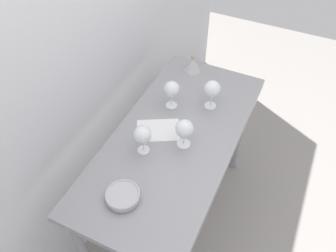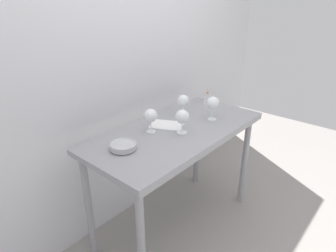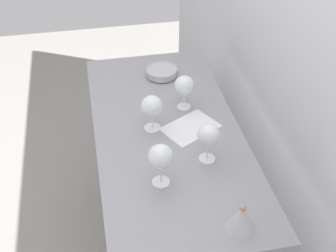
{
  "view_description": "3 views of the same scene",
  "coord_description": "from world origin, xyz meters",
  "px_view_note": "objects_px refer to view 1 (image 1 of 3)",
  "views": [
    {
      "loc": [
        -1.16,
        -0.51,
        2.32
      ],
      "look_at": [
        -0.0,
        0.04,
        0.97
      ],
      "focal_mm": 36.71,
      "sensor_mm": 36.0,
      "label": 1
    },
    {
      "loc": [
        -1.49,
        -1.2,
        1.77
      ],
      "look_at": [
        -0.07,
        0.03,
        0.93
      ],
      "focal_mm": 30.96,
      "sensor_mm": 36.0,
      "label": 2
    },
    {
      "loc": [
        1.55,
        -0.31,
        2.16
      ],
      "look_at": [
        0.08,
        -0.02,
        0.99
      ],
      "focal_mm": 48.0,
      "sensor_mm": 36.0,
      "label": 3
    }
  ],
  "objects_px": {
    "wine_glass_far_right": "(172,89)",
    "wine_glass_near_right": "(212,89)",
    "tasting_sheet_upper": "(159,130)",
    "tasting_bowl": "(123,196)",
    "wine_glass_far_left": "(142,135)",
    "wine_glass_near_center": "(184,129)",
    "decanter_funnel": "(192,64)"
  },
  "relations": [
    {
      "from": "wine_glass_far_right",
      "to": "wine_glass_near_right",
      "type": "height_order",
      "value": "wine_glass_near_right"
    },
    {
      "from": "wine_glass_near_right",
      "to": "tasting_sheet_upper",
      "type": "relative_size",
      "value": 0.76
    },
    {
      "from": "wine_glass_near_right",
      "to": "tasting_bowl",
      "type": "relative_size",
      "value": 1.11
    },
    {
      "from": "wine_glass_far_right",
      "to": "tasting_sheet_upper",
      "type": "xyz_separation_m",
      "value": [
        -0.21,
        -0.02,
        -0.13
      ]
    },
    {
      "from": "wine_glass_far_left",
      "to": "tasting_sheet_upper",
      "type": "distance_m",
      "value": 0.21
    },
    {
      "from": "tasting_sheet_upper",
      "to": "tasting_bowl",
      "type": "xyz_separation_m",
      "value": [
        -0.47,
        -0.05,
        0.02
      ]
    },
    {
      "from": "wine_glass_near_right",
      "to": "tasting_sheet_upper",
      "type": "bearing_deg",
      "value": 147.84
    },
    {
      "from": "wine_glass_near_center",
      "to": "tasting_bowl",
      "type": "distance_m",
      "value": 0.46
    },
    {
      "from": "wine_glass_near_center",
      "to": "wine_glass_near_right",
      "type": "bearing_deg",
      "value": -4.11
    },
    {
      "from": "tasting_bowl",
      "to": "decanter_funnel",
      "type": "bearing_deg",
      "value": 4.58
    },
    {
      "from": "wine_glass_far_left",
      "to": "wine_glass_far_right",
      "type": "xyz_separation_m",
      "value": [
        0.38,
        0.01,
        0.01
      ]
    },
    {
      "from": "wine_glass_far_left",
      "to": "decanter_funnel",
      "type": "xyz_separation_m",
      "value": [
        0.75,
        0.03,
        -0.07
      ]
    },
    {
      "from": "wine_glass_far_left",
      "to": "tasting_bowl",
      "type": "xyz_separation_m",
      "value": [
        -0.3,
        -0.05,
        -0.09
      ]
    },
    {
      "from": "tasting_sheet_upper",
      "to": "wine_glass_far_right",
      "type": "bearing_deg",
      "value": -22.99
    },
    {
      "from": "wine_glass_far_left",
      "to": "decanter_funnel",
      "type": "relative_size",
      "value": 1.09
    },
    {
      "from": "wine_glass_far_left",
      "to": "tasting_sheet_upper",
      "type": "bearing_deg",
      "value": -2.08
    },
    {
      "from": "wine_glass_far_left",
      "to": "wine_glass_near_right",
      "type": "relative_size",
      "value": 0.93
    },
    {
      "from": "wine_glass_near_center",
      "to": "decanter_funnel",
      "type": "relative_size",
      "value": 1.09
    },
    {
      "from": "wine_glass_far_right",
      "to": "tasting_bowl",
      "type": "distance_m",
      "value": 0.69
    },
    {
      "from": "wine_glass_far_left",
      "to": "tasting_sheet_upper",
      "type": "xyz_separation_m",
      "value": [
        0.17,
        -0.01,
        -0.12
      ]
    },
    {
      "from": "wine_glass_near_right",
      "to": "wine_glass_far_right",
      "type": "bearing_deg",
      "value": 114.32
    },
    {
      "from": "wine_glass_near_center",
      "to": "tasting_bowl",
      "type": "bearing_deg",
      "value": 164.07
    },
    {
      "from": "wine_glass_near_right",
      "to": "decanter_funnel",
      "type": "distance_m",
      "value": 0.37
    },
    {
      "from": "wine_glass_far_right",
      "to": "wine_glass_near_center",
      "type": "height_order",
      "value": "wine_glass_far_right"
    },
    {
      "from": "wine_glass_near_center",
      "to": "wine_glass_near_right",
      "type": "xyz_separation_m",
      "value": [
        0.35,
        -0.02,
        0.01
      ]
    },
    {
      "from": "tasting_sheet_upper",
      "to": "decanter_funnel",
      "type": "relative_size",
      "value": 1.54
    },
    {
      "from": "wine_glass_far_left",
      "to": "tasting_bowl",
      "type": "distance_m",
      "value": 0.32
    },
    {
      "from": "tasting_sheet_upper",
      "to": "decanter_funnel",
      "type": "xyz_separation_m",
      "value": [
        0.59,
        0.04,
        0.05
      ]
    },
    {
      "from": "wine_glass_far_left",
      "to": "wine_glass_far_right",
      "type": "bearing_deg",
      "value": 1.92
    },
    {
      "from": "wine_glass_near_right",
      "to": "tasting_sheet_upper",
      "type": "xyz_separation_m",
      "value": [
        -0.31,
        0.19,
        -0.13
      ]
    },
    {
      "from": "wine_glass_far_right",
      "to": "tasting_sheet_upper",
      "type": "bearing_deg",
      "value": -174.93
    },
    {
      "from": "wine_glass_far_right",
      "to": "wine_glass_near_center",
      "type": "distance_m",
      "value": 0.31
    }
  ]
}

